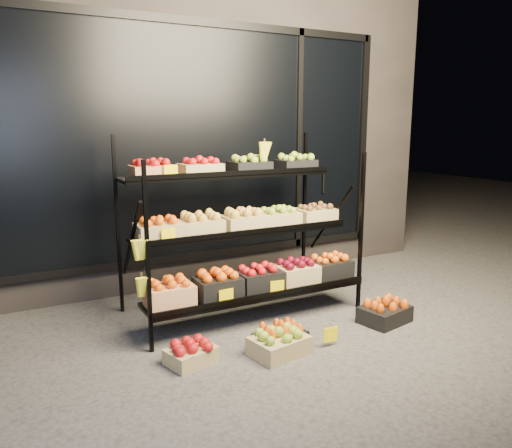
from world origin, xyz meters
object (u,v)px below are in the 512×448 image
floor_crate_midleft (280,337)px  floor_crate_midright (279,342)px  display_rack (243,231)px  floor_crate_left (191,352)px

floor_crate_midleft → floor_crate_midright: bearing=-140.1°
floor_crate_midleft → floor_crate_midright: 0.12m
display_rack → floor_crate_midleft: size_ratio=5.03×
display_rack → floor_crate_left: display_rack is taller
floor_crate_midright → floor_crate_left: bearing=154.0°
display_rack → floor_crate_midleft: (-0.09, -0.83, -0.70)m
floor_crate_midright → floor_crate_midleft: bearing=43.5°
floor_crate_left → display_rack: bearing=26.7°
floor_crate_midleft → floor_crate_midright: (-0.07, -0.09, 0.01)m
floor_crate_left → floor_crate_midleft: size_ratio=0.93×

